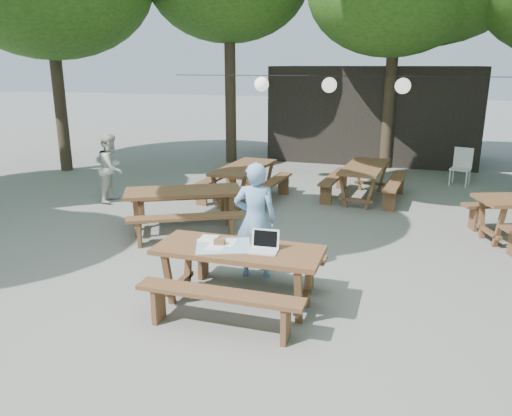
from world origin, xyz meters
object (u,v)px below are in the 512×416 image
object	(u,v)px
second_person	(111,168)
plastic_chair	(460,175)
main_picnic_table	(239,276)
woman	(255,220)
picnic_table_nw	(184,210)

from	to	relation	value
second_person	plastic_chair	size ratio (longest dim) A/B	1.62
main_picnic_table	woman	bearing A→B (deg)	94.84
woman	second_person	xyz separation A→B (m)	(-4.12, 2.87, -0.08)
main_picnic_table	second_person	bearing A→B (deg)	137.86
picnic_table_nw	plastic_chair	size ratio (longest dim) A/B	2.68
picnic_table_nw	woman	distance (m)	2.35
picnic_table_nw	woman	bearing A→B (deg)	-66.91
picnic_table_nw	plastic_chair	world-z (taller)	plastic_chair
main_picnic_table	picnic_table_nw	distance (m)	3.03
main_picnic_table	picnic_table_nw	size ratio (longest dim) A/B	0.83
main_picnic_table	picnic_table_nw	bearing A→B (deg)	127.76
main_picnic_table	plastic_chair	xyz separation A→B (m)	(3.07, 7.62, -0.13)
woman	second_person	distance (m)	5.02
picnic_table_nw	woman	xyz separation A→B (m)	(1.78, -1.47, 0.42)
main_picnic_table	second_person	world-z (taller)	second_person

